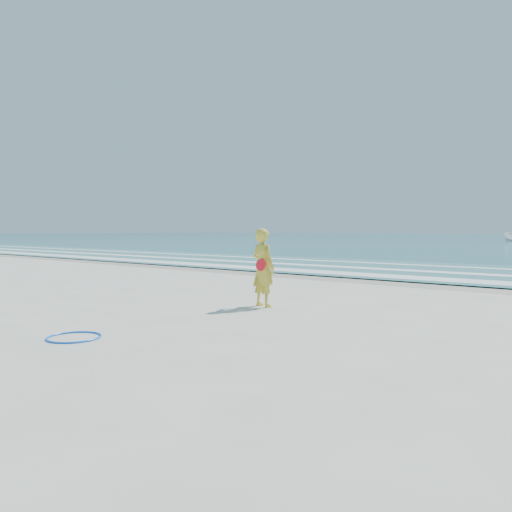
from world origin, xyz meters
The scene contains 8 objects.
ground centered at (0.00, 0.00, 0.00)m, with size 400.00×400.00×0.00m, color silver.
wet_sand centered at (0.00, 9.00, 0.00)m, with size 400.00×2.40×0.00m, color #B2A893.
shallow centered at (0.00, 14.00, 0.04)m, with size 400.00×10.00×0.01m, color #59B7AD.
foam_near centered at (0.00, 10.30, 0.05)m, with size 400.00×1.40×0.01m, color white.
foam_mid centered at (0.00, 13.20, 0.05)m, with size 400.00×0.90×0.01m, color white.
foam_far centered at (0.00, 16.50, 0.05)m, with size 400.00×0.60×0.01m, color white.
hoop centered at (1.82, -2.35, 0.02)m, with size 0.85×0.85×0.03m, color #0E6BFF.
woman centered at (2.11, 2.11, 0.88)m, with size 0.71×0.53×1.75m.
Camera 1 is at (9.02, -6.58, 1.72)m, focal length 35.00 mm.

